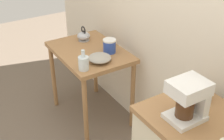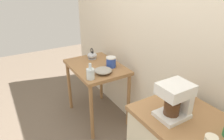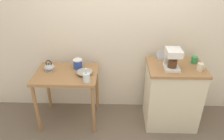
# 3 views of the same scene
# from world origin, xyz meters

# --- Properties ---
(ground_plane) EXTENTS (8.00, 8.00, 0.00)m
(ground_plane) POSITION_xyz_m (0.00, 0.00, 0.00)
(ground_plane) COLOR #6B5B4C
(back_wall) EXTENTS (4.40, 0.10, 2.80)m
(back_wall) POSITION_xyz_m (0.10, 0.46, 1.40)
(back_wall) COLOR beige
(back_wall) RESTS_ON ground_plane
(wooden_table) EXTENTS (0.82, 0.60, 0.77)m
(wooden_table) POSITION_xyz_m (-0.74, 0.05, 0.67)
(wooden_table) COLOR #9E7044
(wooden_table) RESTS_ON ground_plane
(kitchen_counter) EXTENTS (0.72, 0.57, 0.90)m
(kitchen_counter) POSITION_xyz_m (0.68, 0.06, 0.45)
(kitchen_counter) COLOR beige
(kitchen_counter) RESTS_ON ground_plane
(bowl_stoneware) EXTENTS (0.21, 0.21, 0.06)m
(bowl_stoneware) POSITION_xyz_m (-0.49, 0.02, 0.81)
(bowl_stoneware) COLOR #9E998C
(bowl_stoneware) RESTS_ON wooden_table
(teakettle) EXTENTS (0.16, 0.13, 0.15)m
(teakettle) POSITION_xyz_m (-0.97, 0.11, 0.82)
(teakettle) COLOR #B2B5BA
(teakettle) RESTS_ON wooden_table
(glass_carafe_vase) EXTENTS (0.09, 0.09, 0.18)m
(glass_carafe_vase) POSITION_xyz_m (-0.44, -0.16, 0.84)
(glass_carafe_vase) COLOR silver
(glass_carafe_vase) RESTS_ON wooden_table
(canister_enamel) EXTENTS (0.12, 0.12, 0.13)m
(canister_enamel) POSITION_xyz_m (-0.60, 0.19, 0.84)
(canister_enamel) COLOR #2D4CAD
(canister_enamel) RESTS_ON wooden_table
(coffee_maker) EXTENTS (0.18, 0.22, 0.26)m
(coffee_maker) POSITION_xyz_m (0.61, 0.00, 1.04)
(coffee_maker) COLOR white
(coffee_maker) RESTS_ON kitchen_counter
(mug_small_cream) EXTENTS (0.08, 0.07, 0.10)m
(mug_small_cream) POSITION_xyz_m (0.94, -0.06, 0.95)
(mug_small_cream) COLOR beige
(mug_small_cream) RESTS_ON kitchen_counter
(mug_tall_green) EXTENTS (0.08, 0.08, 0.09)m
(mug_tall_green) POSITION_xyz_m (0.93, 0.14, 0.95)
(mug_tall_green) COLOR #338C4C
(mug_tall_green) RESTS_ON kitchen_counter
(table_clock) EXTENTS (0.12, 0.06, 0.13)m
(table_clock) POSITION_xyz_m (0.51, 0.24, 0.96)
(table_clock) COLOR #B2B5BA
(table_clock) RESTS_ON kitchen_counter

